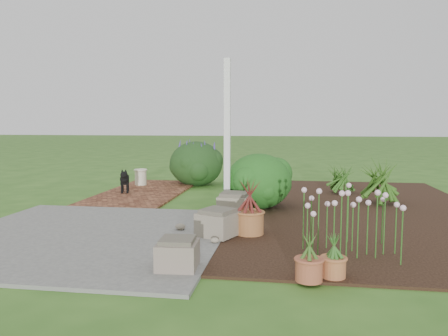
# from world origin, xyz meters

# --- Properties ---
(ground) EXTENTS (80.00, 80.00, 0.00)m
(ground) POSITION_xyz_m (0.00, 0.00, 0.00)
(ground) COLOR #356520
(ground) RESTS_ON ground
(concrete_patio) EXTENTS (3.50, 3.50, 0.04)m
(concrete_patio) POSITION_xyz_m (-1.25, -1.75, 0.02)
(concrete_patio) COLOR #62625F
(concrete_patio) RESTS_ON ground
(brick_path) EXTENTS (1.60, 3.50, 0.04)m
(brick_path) POSITION_xyz_m (-1.70, 1.75, 0.02)
(brick_path) COLOR #592E1C
(brick_path) RESTS_ON ground
(garden_bed) EXTENTS (4.00, 7.00, 0.03)m
(garden_bed) POSITION_xyz_m (2.50, 0.50, 0.01)
(garden_bed) COLOR black
(garden_bed) RESTS_ON ground
(veranda_post) EXTENTS (0.10, 0.10, 2.50)m
(veranda_post) POSITION_xyz_m (0.30, 0.10, 1.25)
(veranda_post) COLOR white
(veranda_post) RESTS_ON ground
(stone_trough_near) EXTENTS (0.41, 0.41, 0.26)m
(stone_trough_near) POSITION_xyz_m (0.23, -2.85, 0.17)
(stone_trough_near) COLOR gray
(stone_trough_near) RESTS_ON concrete_patio
(stone_trough_mid) EXTENTS (0.58, 0.58, 0.29)m
(stone_trough_mid) POSITION_xyz_m (0.42, -1.55, 0.19)
(stone_trough_mid) COLOR #726B56
(stone_trough_mid) RESTS_ON concrete_patio
(stone_trough_far) EXTENTS (0.50, 0.50, 0.31)m
(stone_trough_far) POSITION_xyz_m (0.48, -0.36, 0.20)
(stone_trough_far) COLOR #756B57
(stone_trough_far) RESTS_ON concrete_patio
(black_dog) EXTENTS (0.27, 0.52, 0.46)m
(black_dog) POSITION_xyz_m (-2.03, 1.51, 0.31)
(black_dog) COLOR black
(black_dog) RESTS_ON brick_path
(cream_ceramic_urn) EXTENTS (0.35, 0.35, 0.36)m
(cream_ceramic_urn) POSITION_xyz_m (-2.08, 2.62, 0.22)
(cream_ceramic_urn) COLOR beige
(cream_ceramic_urn) RESTS_ON brick_path
(evergreen_shrub) EXTENTS (1.23, 1.23, 0.95)m
(evergreen_shrub) POSITION_xyz_m (0.79, 0.46, 0.50)
(evergreen_shrub) COLOR #15390B
(evergreen_shrub) RESTS_ON garden_bed
(agapanthus_clump_back) EXTENTS (1.24, 1.24, 0.95)m
(agapanthus_clump_back) POSITION_xyz_m (2.89, 1.09, 0.50)
(agapanthus_clump_back) COLOR #123A0E
(agapanthus_clump_back) RESTS_ON garden_bed
(agapanthus_clump_front) EXTENTS (0.93, 0.93, 0.70)m
(agapanthus_clump_front) POSITION_xyz_m (2.35, 2.16, 0.38)
(agapanthus_clump_front) COLOR #0D3C0E
(agapanthus_clump_front) RESTS_ON garden_bed
(pink_flower_patch) EXTENTS (1.37, 1.37, 0.72)m
(pink_flower_patch) POSITION_xyz_m (1.99, -2.04, 0.39)
(pink_flower_patch) COLOR #113D0F
(pink_flower_patch) RESTS_ON garden_bed
(terracotta_pot_bronze) EXTENTS (0.44, 0.44, 0.30)m
(terracotta_pot_bronze) POSITION_xyz_m (0.81, -1.38, 0.18)
(terracotta_pot_bronze) COLOR #9E6235
(terracotta_pot_bronze) RESTS_ON garden_bed
(terracotta_pot_small_left) EXTENTS (0.26, 0.26, 0.19)m
(terracotta_pot_small_left) POSITION_xyz_m (1.74, -2.84, 0.13)
(terracotta_pot_small_left) COLOR #AF653B
(terracotta_pot_small_left) RESTS_ON garden_bed
(terracotta_pot_small_right) EXTENTS (0.27, 0.27, 0.21)m
(terracotta_pot_small_right) POSITION_xyz_m (1.51, -2.98, 0.14)
(terracotta_pot_small_right) COLOR #A55337
(terracotta_pot_small_right) RESTS_ON garden_bed
(purple_flowering_bush) EXTENTS (1.57, 1.57, 1.06)m
(purple_flowering_bush) POSITION_xyz_m (-0.88, 3.11, 0.53)
(purple_flowering_bush) COLOR black
(purple_flowering_bush) RESTS_ON ground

